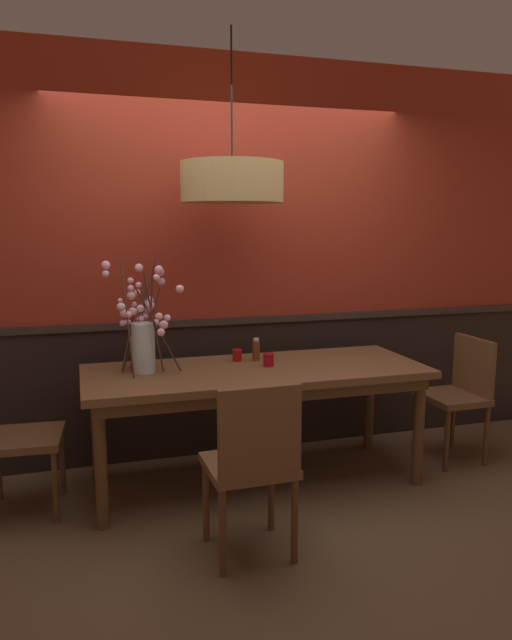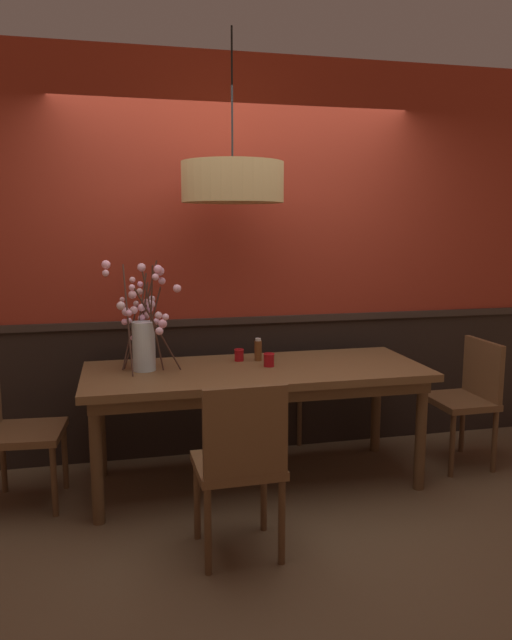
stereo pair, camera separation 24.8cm
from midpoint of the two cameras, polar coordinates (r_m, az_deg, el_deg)
ground_plane at (r=4.06m, az=1.81°, el=-15.22°), size 24.00×24.00×0.00m
back_wall at (r=4.32m, az=-0.22°, el=5.61°), size 5.32×0.14×2.83m
dining_table at (r=3.83m, az=1.87°, el=-5.81°), size 2.16×0.85×0.77m
chair_far_side_left at (r=4.63m, az=-4.21°, el=-5.36°), size 0.43×0.42×0.92m
chair_head_east_end at (r=4.48m, az=21.17°, el=-6.58°), size 0.39×0.45×0.88m
chair_near_side_left at (r=3.02m, az=0.93°, el=-13.22°), size 0.44×0.41×0.93m
chair_far_side_right at (r=4.72m, az=2.89°, el=-4.94°), size 0.47×0.45×0.93m
chair_head_west_end at (r=3.81m, az=-20.60°, el=-9.46°), size 0.47×0.47×0.87m
vase_with_blossoms at (r=3.75m, az=-8.86°, el=-1.22°), size 0.46×0.52×0.70m
candle_holder_nearer_center at (r=3.99m, az=0.15°, el=-3.37°), size 0.07×0.07×0.08m
candle_holder_nearer_edge at (r=3.84m, az=3.11°, el=-3.84°), size 0.07×0.07×0.09m
condiment_bottle at (r=3.99m, az=1.99°, el=-2.89°), size 0.05×0.05×0.15m
pendant_lamp at (r=3.74m, az=-0.31°, el=13.03°), size 0.63×0.63×1.03m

